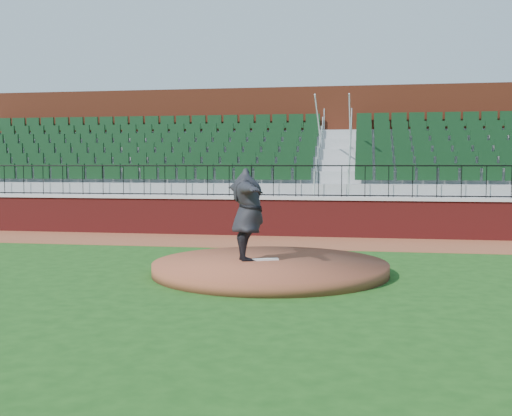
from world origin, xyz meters
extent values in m
plane|color=#174313|center=(0.00, 0.00, 0.00)|extent=(90.00, 90.00, 0.00)
cube|color=brown|center=(0.00, 5.40, 0.01)|extent=(34.00, 3.20, 0.01)
cube|color=maroon|center=(0.00, 7.00, 0.60)|extent=(34.00, 0.35, 1.20)
cube|color=#B7B7B7|center=(0.00, 7.00, 1.25)|extent=(34.00, 0.45, 0.10)
cube|color=maroon|center=(0.00, 12.52, 2.75)|extent=(34.00, 0.50, 5.50)
cylinder|color=brown|center=(0.56, 0.04, 0.12)|extent=(5.04, 5.04, 0.25)
cube|color=white|center=(0.43, 0.23, 0.27)|extent=(0.58, 0.36, 0.04)
imported|color=black|center=(0.05, 0.13, 1.25)|extent=(1.61, 2.53, 2.01)
camera|label=1|loc=(2.47, -12.91, 2.32)|focal=43.22mm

